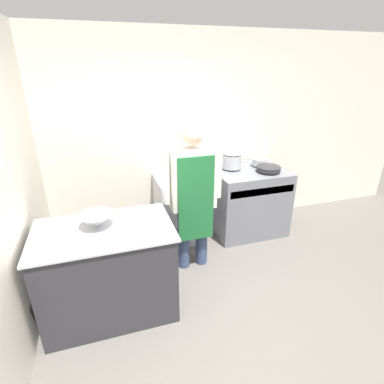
{
  "coord_description": "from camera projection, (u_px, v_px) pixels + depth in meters",
  "views": [
    {
      "loc": [
        -0.89,
        -1.86,
        2.26
      ],
      "look_at": [
        0.06,
        1.11,
        0.93
      ],
      "focal_mm": 28.0,
      "sensor_mm": 36.0,
      "label": 1
    }
  ],
  "objects": [
    {
      "name": "wall_back",
      "position": [
        167.0,
        138.0,
        4.03
      ],
      "size": [
        8.0,
        0.05,
        2.7
      ],
      "color": "silver",
      "rests_on": "ground_plane"
    },
    {
      "name": "mixing_bowl",
      "position": [
        96.0,
        220.0,
        2.68
      ],
      "size": [
        0.31,
        0.31,
        0.13
      ],
      "color": "#B2B5BC",
      "rests_on": "prep_counter"
    },
    {
      "name": "prep_counter",
      "position": [
        109.0,
        271.0,
        2.84
      ],
      "size": [
        1.23,
        0.77,
        0.91
      ],
      "color": "#2D2D33",
      "rests_on": "ground_plane"
    },
    {
      "name": "ground_plane",
      "position": [
        222.0,
        330.0,
        2.76
      ],
      "size": [
        14.0,
        14.0,
        0.0
      ],
      "primitive_type": "plane",
      "color": "#5B5651"
    },
    {
      "name": "stock_pot",
      "position": [
        232.0,
        160.0,
        4.1
      ],
      "size": [
        0.26,
        0.26,
        0.23
      ],
      "color": "#B2B5BC",
      "rests_on": "stove"
    },
    {
      "name": "sauce_pot",
      "position": [
        259.0,
        162.0,
        4.24
      ],
      "size": [
        0.21,
        0.21,
        0.09
      ],
      "color": "#B2B5BC",
      "rests_on": "stove"
    },
    {
      "name": "stove",
      "position": [
        248.0,
        201.0,
        4.28
      ],
      "size": [
        0.99,
        0.74,
        0.95
      ],
      "color": "slate",
      "rests_on": "ground_plane"
    },
    {
      "name": "person_cook",
      "position": [
        193.0,
        191.0,
        3.3
      ],
      "size": [
        0.68,
        0.24,
        1.69
      ],
      "color": "#38476B",
      "rests_on": "ground_plane"
    },
    {
      "name": "fridge_unit",
      "position": [
        180.0,
        208.0,
        4.09
      ],
      "size": [
        0.61,
        0.61,
        0.9
      ],
      "color": "silver",
      "rests_on": "ground_plane"
    },
    {
      "name": "saute_pan",
      "position": [
        269.0,
        169.0,
        4.02
      ],
      "size": [
        0.32,
        0.32,
        0.06
      ],
      "color": "#262628",
      "rests_on": "stove"
    },
    {
      "name": "wall_left",
      "position": [
        15.0,
        176.0,
        2.65
      ],
      "size": [
        0.05,
        8.0,
        2.7
      ],
      "color": "silver",
      "rests_on": "ground_plane"
    }
  ]
}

